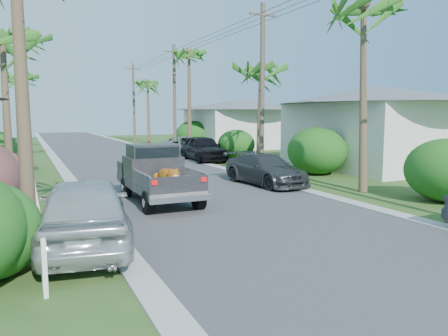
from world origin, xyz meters
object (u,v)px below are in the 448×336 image
pickup_truck (155,173)px  palm_r_c (189,53)px  utility_pole_b (262,87)px  palm_l_d (17,76)px  palm_l_c (22,35)px  house_right_near (379,130)px  utility_pole_d (134,102)px  palm_r_d (148,82)px  palm_r_b (260,66)px  palm_l_b (2,38)px  parked_car_rm (265,170)px  palm_r_a (367,5)px  utility_pole_c (175,97)px  parked_car_ln (85,212)px  parked_car_rd (186,147)px  house_right_far (241,125)px  parked_car_rf (203,148)px

pickup_truck → palm_r_c: size_ratio=0.54×
utility_pole_b → palm_l_d: bearing=120.0°
palm_l_c → utility_pole_b: bearing=-37.8°
house_right_near → utility_pole_d: size_ratio=1.00×
palm_r_d → palm_l_d: bearing=-155.2°
palm_r_b → palm_r_c: size_ratio=0.77×
palm_l_b → palm_l_d: bearing=89.2°
parked_car_rm → palm_r_d: palm_r_d is taller
palm_l_b → palm_r_a: (13.10, -6.00, 1.28)m
palm_l_b → palm_r_d: bearing=64.6°
palm_r_a → utility_pole_c: size_ratio=0.97×
palm_l_c → palm_r_d: 21.95m
parked_car_ln → palm_l_d: 31.86m
parked_car_rd → palm_r_a: bearing=-89.5°
house_right_far → parked_car_rd: bearing=-141.1°
utility_pole_c → parked_car_rf: bearing=-95.3°
parked_car_rm → palm_r_d: (2.90, 30.89, 6.05)m
parked_car_rf → palm_l_b: (-11.64, -7.73, 5.29)m
palm_l_b → parked_car_rd: bearing=44.4°
parked_car_rf → utility_pole_b: bearing=-82.5°
parked_car_ln → palm_r_d: (11.50, 37.33, 5.88)m
palm_r_a → palm_l_b: bearing=155.4°
pickup_truck → utility_pole_d: 36.28m
palm_l_d → palm_r_b: size_ratio=1.07×
parked_car_rm → palm_r_a: bearing=-54.4°
parked_car_rm → palm_l_b: 12.10m
utility_pole_b → utility_pole_d: 30.00m
palm_l_c → palm_r_a: bearing=-52.4°
palm_r_a → palm_l_c: bearing=127.6°
parked_car_rm → parked_car_rf: (1.24, 10.62, 0.18)m
parked_car_rf → palm_l_d: bearing=129.5°
house_right_far → palm_r_c: bearing=-149.5°
parked_car_rd → house_right_near: 14.12m
palm_r_a → palm_r_c: 20.01m
parked_car_rf → house_right_near: house_right_near is taller
pickup_truck → parked_car_ln: 5.90m
palm_r_c → house_right_far: size_ratio=1.04×
palm_r_c → utility_pole_d: palm_r_c is taller
palm_r_d → utility_pole_c: (-0.90, -12.00, -2.14)m
house_right_far → utility_pole_d: size_ratio=1.00×
palm_l_d → palm_r_d: palm_r_d is taller
palm_l_c → utility_pole_b: (11.60, -9.00, -3.31)m
parked_car_ln → utility_pole_b: size_ratio=0.56×
parked_car_rf → utility_pole_b: 7.74m
palm_r_c → parked_car_rf: bearing=-102.3°
parked_car_rd → palm_r_a: (1.30, -17.54, 6.69)m
pickup_truck → house_right_near: house_right_near is taller
parked_car_rm → palm_l_d: (-10.10, 24.89, 5.76)m
palm_l_d → palm_l_b: bearing=-90.8°
pickup_truck → parked_car_rd: (6.89, 15.86, -0.27)m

